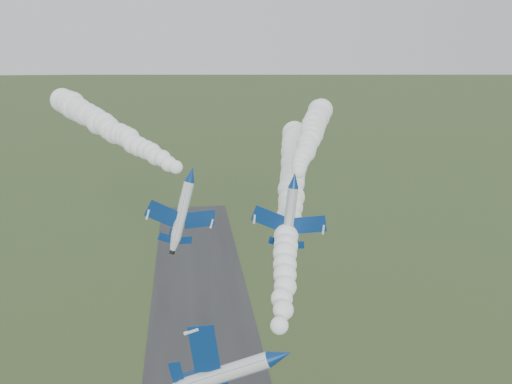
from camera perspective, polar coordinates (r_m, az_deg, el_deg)
jet_lead at (r=52.36m, az=2.44°, el=-16.11°), size 5.20×12.71×9.81m
smoke_trail_jet_lead at (r=90.29m, az=3.54°, el=-0.02°), size 19.61×78.46×5.33m
jet_pair_left at (r=71.24m, az=-6.47°, el=1.76°), size 9.17×10.97×3.59m
smoke_trail_jet_pair_left at (r=104.83m, az=-14.84°, el=6.46°), size 30.85×65.25×5.37m
jet_pair_right at (r=72.82m, az=3.83°, el=1.19°), size 9.84×11.49×2.93m
smoke_trail_jet_pair_right at (r=103.51m, az=5.59°, el=5.87°), size 21.81×57.02×5.21m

